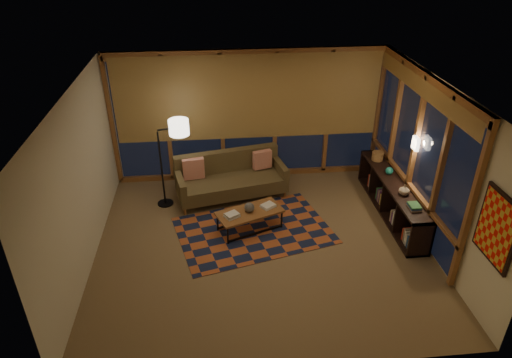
{
  "coord_description": "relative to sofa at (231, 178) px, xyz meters",
  "views": [
    {
      "loc": [
        -0.73,
        -6.14,
        4.76
      ],
      "look_at": [
        -0.07,
        0.27,
        1.12
      ],
      "focal_mm": 32.0,
      "sensor_mm": 36.0,
      "label": 1
    }
  ],
  "objects": [
    {
      "name": "floor",
      "position": [
        0.42,
        -1.6,
        -0.43
      ],
      "size": [
        5.5,
        5.0,
        0.01
      ],
      "primitive_type": "cube",
      "color": "olive",
      "rests_on": "ground"
    },
    {
      "name": "ceiling",
      "position": [
        0.42,
        -1.6,
        2.27
      ],
      "size": [
        5.5,
        5.0,
        0.01
      ],
      "primitive_type": "cube",
      "color": "beige",
      "rests_on": "walls"
    },
    {
      "name": "walls",
      "position": [
        0.42,
        -1.6,
        0.92
      ],
      "size": [
        5.51,
        5.01,
        2.7
      ],
      "color": "beige",
      "rests_on": "floor"
    },
    {
      "name": "window_wall_back",
      "position": [
        0.42,
        0.83,
        0.92
      ],
      "size": [
        5.3,
        0.16,
        2.6
      ],
      "primitive_type": null,
      "color": "#96633A",
      "rests_on": "walls"
    },
    {
      "name": "window_wall_right",
      "position": [
        3.1,
        -1.0,
        0.92
      ],
      "size": [
        0.16,
        3.7,
        2.6
      ],
      "primitive_type": null,
      "color": "#96633A",
      "rests_on": "walls"
    },
    {
      "name": "wall_art",
      "position": [
        3.13,
        -3.45,
        1.02
      ],
      "size": [
        0.06,
        0.74,
        0.94
      ],
      "primitive_type": null,
      "color": "red",
      "rests_on": "walls"
    },
    {
      "name": "wall_sconce",
      "position": [
        3.04,
        -1.15,
        1.12
      ],
      "size": [
        0.12,
        0.18,
        0.22
      ],
      "primitive_type": null,
      "color": "beige",
      "rests_on": "walls"
    },
    {
      "name": "sofa",
      "position": [
        0.0,
        0.0,
        0.0
      ],
      "size": [
        2.22,
        1.26,
        0.85
      ],
      "primitive_type": null,
      "rotation": [
        0.0,
        0.0,
        0.21
      ],
      "color": "#433721",
      "rests_on": "floor"
    },
    {
      "name": "pillow_left",
      "position": [
        -0.72,
        0.05,
        0.21
      ],
      "size": [
        0.43,
        0.19,
        0.41
      ],
      "primitive_type": null,
      "rotation": [
        0.0,
        0.0,
        0.14
      ],
      "color": "red",
      "rests_on": "sofa"
    },
    {
      "name": "pillow_right",
      "position": [
        0.64,
        0.29,
        0.19
      ],
      "size": [
        0.39,
        0.22,
        0.37
      ],
      "primitive_type": null,
      "rotation": [
        0.0,
        0.0,
        0.28
      ],
      "color": "red",
      "rests_on": "sofa"
    },
    {
      "name": "area_rug",
      "position": [
        0.32,
        -1.19,
        -0.42
      ],
      "size": [
        2.95,
        2.32,
        0.01
      ],
      "primitive_type": "cube",
      "rotation": [
        0.0,
        0.0,
        0.25
      ],
      "color": "#AF552A",
      "rests_on": "floor"
    },
    {
      "name": "coffee_table",
      "position": [
        0.26,
        -1.13,
        -0.24
      ],
      "size": [
        1.25,
        0.9,
        0.38
      ],
      "primitive_type": null,
      "rotation": [
        0.0,
        0.0,
        0.37
      ],
      "color": "#96633A",
      "rests_on": "floor"
    },
    {
      "name": "book_stack_a",
      "position": [
        -0.06,
        -1.27,
        -0.01
      ],
      "size": [
        0.31,
        0.29,
        0.07
      ],
      "primitive_type": null,
      "rotation": [
        0.0,
        0.0,
        0.55
      ],
      "color": "silver",
      "rests_on": "coffee_table"
    },
    {
      "name": "book_stack_b",
      "position": [
        0.6,
        -1.02,
        -0.02
      ],
      "size": [
        0.3,
        0.29,
        0.05
      ],
      "primitive_type": null,
      "rotation": [
        0.0,
        0.0,
        0.59
      ],
      "color": "silver",
      "rests_on": "coffee_table"
    },
    {
      "name": "ceramic_pot",
      "position": [
        0.25,
        -1.14,
        0.04
      ],
      "size": [
        0.23,
        0.23,
        0.18
      ],
      "primitive_type": "sphere",
      "rotation": [
        0.0,
        0.0,
        0.45
      ],
      "color": "black",
      "rests_on": "coffee_table"
    },
    {
      "name": "floor_lamp",
      "position": [
        -1.29,
        -0.13,
        0.42
      ],
      "size": [
        0.64,
        0.51,
        1.69
      ],
      "primitive_type": null,
      "rotation": [
        0.0,
        0.0,
        0.27
      ],
      "color": "black",
      "rests_on": "floor"
    },
    {
      "name": "bookshelf",
      "position": [
        2.91,
        -0.88,
        -0.1
      ],
      "size": [
        0.4,
        2.66,
        0.66
      ],
      "primitive_type": null,
      "color": "black",
      "rests_on": "floor"
    },
    {
      "name": "basket",
      "position": [
        2.89,
        0.01,
        0.32
      ],
      "size": [
        0.22,
        0.22,
        0.17
      ],
      "primitive_type": "cylinder",
      "rotation": [
        0.0,
        0.0,
        0.0
      ],
      "color": "#A67A4A",
      "rests_on": "bookshelf"
    },
    {
      "name": "teal_bowl",
      "position": [
        2.91,
        -0.59,
        0.31
      ],
      "size": [
        0.18,
        0.18,
        0.15
      ],
      "primitive_type": "sphere",
      "rotation": [
        0.0,
        0.0,
        0.29
      ],
      "color": "#1A7E71",
      "rests_on": "bookshelf"
    },
    {
      "name": "vase",
      "position": [
        2.91,
        -1.31,
        0.33
      ],
      "size": [
        0.2,
        0.2,
        0.19
      ],
      "primitive_type": "imported",
      "rotation": [
        0.0,
        0.0,
        -0.09
      ],
      "color": "tan",
      "rests_on": "bookshelf"
    },
    {
      "name": "shelf_book_stack",
      "position": [
        2.91,
        -1.75,
        0.27
      ],
      "size": [
        0.22,
        0.26,
        0.06
      ],
      "primitive_type": null,
      "rotation": [
        0.0,
        0.0,
        -0.34
      ],
      "color": "silver",
      "rests_on": "bookshelf"
    }
  ]
}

